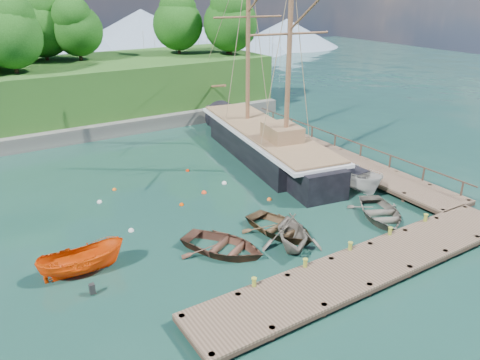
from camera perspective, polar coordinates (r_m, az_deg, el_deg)
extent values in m
plane|color=#18392F|center=(27.76, 2.75, -6.05)|extent=(160.00, 160.00, 0.00)
cube|color=#4E3B2E|center=(24.50, 15.54, -9.75)|extent=(20.00, 3.20, 0.12)
cube|color=#30251C|center=(24.58, 15.50, -10.06)|extent=(20.00, 3.20, 0.20)
cylinder|color=#30251C|center=(20.80, -7.05, -17.25)|extent=(0.28, 0.28, 1.10)
cylinder|color=#30251C|center=(32.47, 25.60, -3.84)|extent=(0.28, 0.28, 1.10)
cube|color=#4E3B2E|center=(39.22, 10.82, 3.27)|extent=(3.20, 24.00, 0.12)
cube|color=#30251C|center=(39.27, 10.80, 3.05)|extent=(3.20, 24.00, 0.20)
cylinder|color=#30251C|center=(31.53, 23.35, -4.22)|extent=(0.28, 0.28, 1.10)
cylinder|color=#30251C|center=(33.57, 25.94, -3.05)|extent=(0.28, 0.28, 1.10)
cylinder|color=#30251C|center=(47.46, 0.04, 6.49)|extent=(0.28, 0.28, 1.10)
cylinder|color=#30251C|center=(48.83, 2.65, 6.93)|extent=(0.28, 0.28, 1.10)
cylinder|color=olive|center=(22.31, 1.70, -14.06)|extent=(0.26, 0.26, 0.45)
cylinder|color=olive|center=(23.80, 7.85, -11.64)|extent=(0.26, 0.26, 0.45)
cylinder|color=olive|center=(25.57, 13.12, -9.42)|extent=(0.26, 0.26, 0.45)
cylinder|color=olive|center=(27.55, 17.62, -7.44)|extent=(0.26, 0.26, 0.45)
cylinder|color=olive|center=(29.70, 21.46, -5.70)|extent=(0.26, 0.26, 0.45)
imported|color=brown|center=(25.59, -2.05, -8.74)|extent=(5.33, 5.81, 0.98)
imported|color=#6E675C|center=(26.21, 6.29, -8.05)|extent=(4.79, 5.01, 2.04)
imported|color=brown|center=(27.42, 4.96, -6.50)|extent=(4.18, 5.22, 0.96)
imported|color=#615D52|center=(30.28, 16.69, -4.47)|extent=(5.09, 5.66, 0.96)
imported|color=#E64907|center=(25.09, -18.52, -10.76)|extent=(4.34, 1.91, 1.64)
imported|color=#BCBBB5|center=(34.07, 13.69, -1.01)|extent=(2.14, 5.08, 1.93)
cube|color=black|center=(38.98, 3.02, 3.76)|extent=(6.84, 14.61, 2.92)
cube|color=black|center=(46.91, -1.73, 7.09)|extent=(3.21, 4.77, 2.63)
cube|color=black|center=(32.41, 9.08, -0.56)|extent=(3.75, 4.09, 2.77)
cube|color=silver|center=(38.53, 3.06, 5.78)|extent=(7.63, 18.97, 0.25)
cube|color=brown|center=(38.46, 3.07, 6.14)|extent=(7.15, 18.51, 0.12)
cube|color=brown|center=(35.72, 5.16, 5.76)|extent=(2.75, 3.34, 1.20)
cylinder|color=brown|center=(49.44, -3.24, 11.32)|extent=(1.39, 6.84, 1.69)
cylinder|color=brown|center=(40.27, 1.00, 18.16)|extent=(0.36, 0.36, 15.51)
cylinder|color=brown|center=(33.86, 6.05, 16.11)|extent=(0.36, 0.36, 14.26)
cylinder|color=#8C7A59|center=(45.77, -2.13, 19.11)|extent=(1.84, 10.58, 9.01)
sphere|color=silver|center=(28.28, -13.13, -6.09)|extent=(0.34, 0.34, 0.34)
sphere|color=#E74300|center=(30.88, -7.14, -3.06)|extent=(0.30, 0.30, 0.30)
sphere|color=red|center=(32.47, -4.40, -1.61)|extent=(0.37, 0.37, 0.37)
sphere|color=white|center=(33.90, -1.93, -0.46)|extent=(0.37, 0.37, 0.37)
sphere|color=orange|center=(34.03, -15.07, -1.18)|extent=(0.28, 0.28, 0.28)
sphere|color=red|center=(36.40, -6.41, 1.09)|extent=(0.28, 0.28, 0.28)
sphere|color=silver|center=(32.38, -16.75, -2.64)|extent=(0.34, 0.34, 0.34)
sphere|color=orange|center=(31.43, 3.60, -2.44)|extent=(0.32, 0.32, 0.32)
cube|color=#474744|center=(46.09, -23.34, 4.81)|extent=(50.00, 4.00, 1.40)
cube|color=#254C1B|center=(51.30, -24.97, 9.02)|extent=(50.00, 14.00, 6.00)
cylinder|color=#382616|center=(54.67, -1.14, 15.78)|extent=(0.36, 0.36, 1.40)
sphere|color=#14420E|center=(54.42, -1.16, 18.50)|extent=(6.00, 6.00, 6.00)
cylinder|color=#382616|center=(53.00, -18.89, 14.39)|extent=(0.36, 0.36, 1.40)
sphere|color=#14420E|center=(52.76, -19.21, 16.84)|extent=(5.13, 5.13, 5.13)
cylinder|color=#382616|center=(54.47, -22.56, 14.09)|extent=(0.36, 0.36, 1.40)
sphere|color=#14420E|center=(54.21, -22.99, 16.81)|extent=(6.05, 6.05, 6.05)
cylinder|color=#382616|center=(55.62, -1.52, 15.89)|extent=(0.36, 0.36, 1.40)
sphere|color=#14420E|center=(55.40, -1.55, 18.12)|extent=(4.77, 4.77, 4.77)
cylinder|color=#382616|center=(47.22, -25.69, 12.50)|extent=(0.36, 0.36, 1.40)
sphere|color=#14420E|center=(46.94, -26.20, 15.37)|extent=(5.47, 5.47, 5.47)
cylinder|color=#382616|center=(55.80, -7.44, 15.74)|extent=(0.36, 0.36, 1.40)
sphere|color=#14420E|center=(55.56, -7.58, 18.24)|extent=(5.55, 5.55, 5.55)
cylinder|color=#382616|center=(59.21, -24.63, 14.35)|extent=(0.36, 0.36, 1.40)
sphere|color=#14420E|center=(58.97, -25.05, 16.79)|extent=(5.89, 5.89, 5.89)
cone|color=#728CA5|center=(96.51, -11.82, 17.07)|extent=(36.00, 36.00, 9.00)
cone|color=#728CA5|center=(104.31, -2.10, 17.35)|extent=(28.00, 28.00, 7.00)
cone|color=#728CA5|center=(92.34, -20.82, 15.56)|extent=(32.00, 32.00, 8.00)
cone|color=#728CA5|center=(113.79, 5.69, 17.46)|extent=(24.00, 24.00, 6.00)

